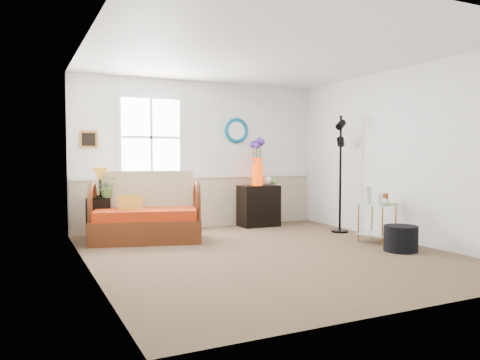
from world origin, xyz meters
name	(u,v)px	position (x,y,z in m)	size (l,w,h in m)	color
floor	(268,253)	(0.00, 0.00, 0.00)	(4.50, 5.00, 0.01)	brown
ceiling	(269,54)	(0.00, 0.00, 2.60)	(4.50, 5.00, 0.01)	white
walls	(268,155)	(0.00, 0.00, 1.30)	(4.51, 5.01, 2.60)	white
wainscot	(201,202)	(0.00, 2.48, 0.45)	(4.46, 0.02, 0.90)	#BAA88D
chair_rail	(201,176)	(0.00, 2.47, 0.92)	(4.46, 0.04, 0.06)	white
window	(151,137)	(-0.90, 2.47, 1.60)	(1.14, 0.06, 1.44)	white
picture	(88,139)	(-1.92, 2.48, 1.55)	(0.28, 0.03, 0.28)	#C38335
mirror	(236,131)	(0.70, 2.48, 1.75)	(0.47, 0.47, 0.07)	#0F7CA5
loveseat	(146,206)	(-1.23, 1.59, 0.52)	(1.60, 0.91, 1.05)	#522715
throw_pillow	(130,207)	(-1.46, 1.58, 0.52)	(0.36, 0.09, 0.36)	orange
lamp_stand	(98,219)	(-1.85, 2.05, 0.32)	(0.36, 0.36, 0.64)	black
table_lamp	(100,183)	(-1.82, 2.04, 0.88)	(0.26, 0.26, 0.47)	#B18221
potted_plant	(107,190)	(-1.71, 2.00, 0.77)	(0.29, 0.32, 0.25)	#568541
cabinet	(259,206)	(1.01, 2.18, 0.37)	(0.70, 0.45, 0.75)	black
flower_vase	(257,162)	(0.99, 2.19, 1.16)	(0.25, 0.25, 0.84)	#F43C00
side_table	(377,223)	(1.84, -0.02, 0.29)	(0.46, 0.46, 0.58)	#BC7E28
tabletop_items	(379,195)	(1.85, -0.03, 0.71)	(0.42, 0.42, 0.25)	silver
floor_lamp	(340,174)	(1.92, 0.98, 0.98)	(0.28, 0.28, 1.96)	black
ottoman	(401,238)	(1.69, -0.65, 0.17)	(0.45, 0.45, 0.35)	black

